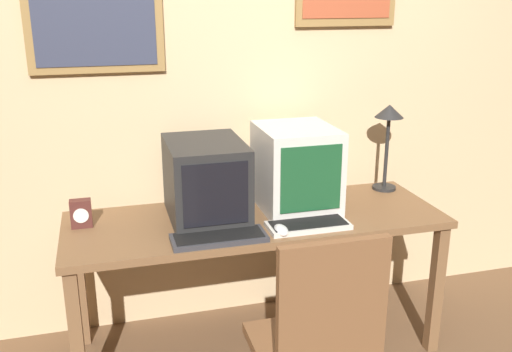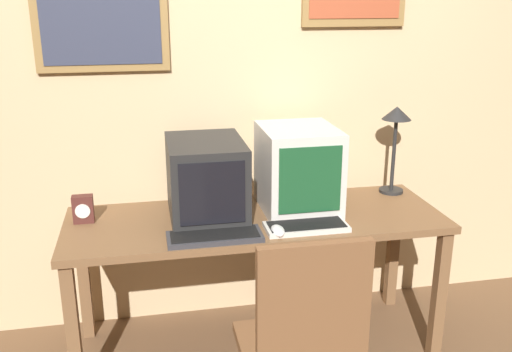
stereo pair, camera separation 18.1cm
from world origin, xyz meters
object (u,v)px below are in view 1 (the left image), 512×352
object	(u,v)px
desk_lamp	(388,124)
monitor_left	(206,180)
desk_clock	(81,214)
keyboard_side	(308,225)
monitor_right	(296,168)
mouse_near_keyboard	(281,230)
keyboard_main	(219,238)

from	to	relation	value
desk_lamp	monitor_left	bearing A→B (deg)	-171.79
monitor_left	desk_clock	xyz separation A→B (m)	(-0.58, 0.03, -0.12)
keyboard_side	monitor_right	bearing A→B (deg)	83.47
monitor_right	mouse_near_keyboard	world-z (taller)	monitor_right
keyboard_main	mouse_near_keyboard	bearing A→B (deg)	-1.88
desk_clock	desk_lamp	world-z (taller)	desk_lamp
monitor_left	desk_clock	bearing A→B (deg)	176.91
keyboard_main	desk_lamp	size ratio (longest dim) A/B	0.89
desk_lamp	desk_clock	bearing A→B (deg)	-175.85
mouse_near_keyboard	desk_clock	bearing A→B (deg)	159.36
keyboard_main	desk_clock	size ratio (longest dim) A/B	3.17
keyboard_main	desk_clock	distance (m)	0.66
monitor_right	keyboard_main	bearing A→B (deg)	-146.84
mouse_near_keyboard	desk_lamp	xyz separation A→B (m)	(0.74, 0.44, 0.35)
mouse_near_keyboard	desk_clock	distance (m)	0.92
monitor_right	desk_lamp	size ratio (longest dim) A/B	0.90
monitor_left	desk_clock	distance (m)	0.59
monitor_right	keyboard_side	distance (m)	0.34
monitor_right	keyboard_main	size ratio (longest dim) A/B	1.01
monitor_right	desk_clock	bearing A→B (deg)	179.08
monitor_right	keyboard_side	bearing A→B (deg)	-96.53
keyboard_side	mouse_near_keyboard	distance (m)	0.15
monitor_left	desk_clock	size ratio (longest dim) A/B	3.57
mouse_near_keyboard	desk_clock	world-z (taller)	desk_clock
keyboard_main	desk_lamp	xyz separation A→B (m)	(1.02, 0.43, 0.35)
keyboard_main	desk_clock	bearing A→B (deg)	151.44
monitor_right	keyboard_side	xyz separation A→B (m)	(-0.03, -0.27, -0.19)
monitor_left	keyboard_side	distance (m)	0.53
monitor_left	mouse_near_keyboard	bearing A→B (deg)	-46.09
keyboard_main	mouse_near_keyboard	size ratio (longest dim) A/B	3.67
monitor_left	keyboard_main	bearing A→B (deg)	-90.03
desk_lamp	keyboard_main	bearing A→B (deg)	-157.11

